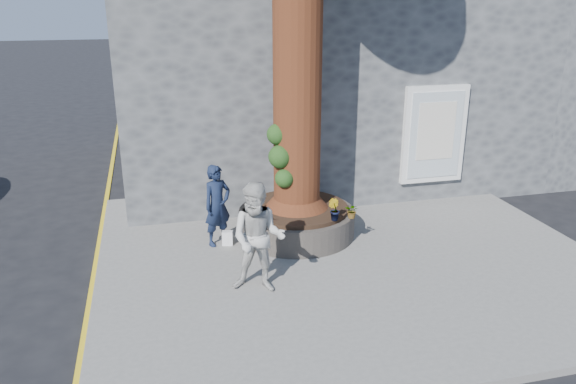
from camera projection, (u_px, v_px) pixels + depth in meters
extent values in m
plane|color=black|center=(281.00, 292.00, 9.31)|extent=(120.00, 120.00, 0.00)
cube|color=slate|center=(346.00, 254.00, 10.55)|extent=(9.00, 8.00, 0.12)
cube|color=yellow|center=(93.00, 286.00, 9.52)|extent=(0.10, 30.00, 0.01)
cube|color=#46484B|center=(308.00, 59.00, 15.48)|extent=(10.00, 8.00, 6.00)
cube|color=white|center=(434.00, 135.00, 12.61)|extent=(1.50, 0.12, 2.20)
cube|color=silver|center=(435.00, 135.00, 12.55)|extent=(1.25, 0.04, 1.95)
cube|color=silver|center=(436.00, 131.00, 12.50)|extent=(0.90, 0.02, 1.30)
cube|color=#46484B|center=(557.00, 52.00, 17.31)|extent=(6.00, 8.00, 6.00)
cylinder|color=black|center=(297.00, 222.00, 11.20)|extent=(2.30, 2.30, 0.52)
cylinder|color=black|center=(297.00, 208.00, 11.10)|extent=(2.04, 2.04, 0.08)
cylinder|color=#401F10|center=(298.00, 7.00, 9.84)|extent=(0.90, 0.90, 7.50)
cone|color=#401F10|center=(297.00, 190.00, 10.97)|extent=(1.24, 1.24, 0.70)
sphere|color=#173712|center=(280.00, 157.00, 10.45)|extent=(0.44, 0.44, 0.44)
sphere|color=#173712|center=(284.00, 178.00, 10.50)|extent=(0.36, 0.36, 0.36)
sphere|color=#173712|center=(277.00, 134.00, 10.42)|extent=(0.40, 0.40, 0.40)
imported|color=#141D37|center=(217.00, 205.00, 10.60)|extent=(0.68, 0.60, 1.58)
imported|color=#B9B7B1|center=(258.00, 238.00, 8.87)|extent=(1.08, 0.96, 1.82)
cube|color=white|center=(228.00, 238.00, 10.76)|extent=(0.22, 0.17, 0.28)
imported|color=gray|center=(256.00, 205.00, 10.69)|extent=(0.22, 0.20, 0.34)
imported|color=gray|center=(334.00, 210.00, 10.35)|extent=(0.30, 0.30, 0.40)
imported|color=gray|center=(263.00, 218.00, 10.05)|extent=(0.20, 0.20, 0.35)
imported|color=gray|center=(352.00, 211.00, 10.45)|extent=(0.34, 0.34, 0.28)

